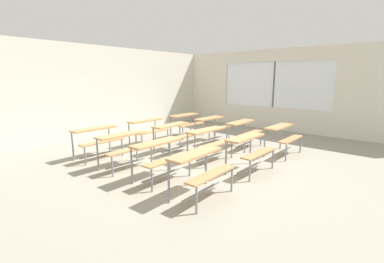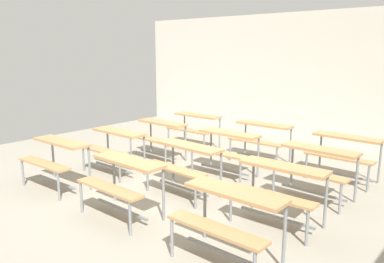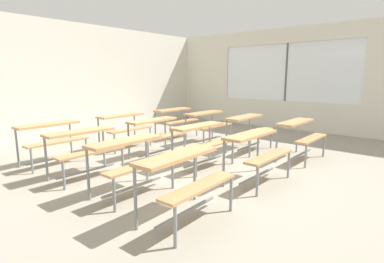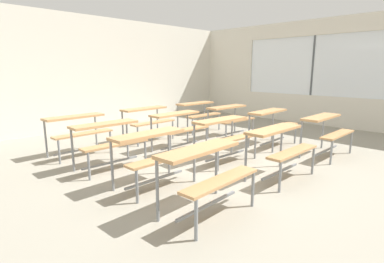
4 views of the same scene
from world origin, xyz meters
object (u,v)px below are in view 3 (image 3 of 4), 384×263
at_px(desk_bench_r1c2, 249,125).
at_px(desk_bench_r0c2, 301,131).
at_px(desk_bench_r0c1, 257,146).
at_px(desk_bench_r2c1, 156,129).
at_px(desk_bench_r2c2, 208,120).
at_px(desk_bench_r3c1, 124,123).
at_px(desk_bench_r1c0, 131,154).
at_px(desk_bench_r3c0, 51,134).
at_px(desk_bench_r3c2, 176,116).
at_px(desk_bench_r1c1, 203,136).
at_px(desk_bench_r2c0, 84,142).
at_px(desk_bench_r0c0, 185,171).

bearing_deg(desk_bench_r1c2, desk_bench_r0c2, -90.42).
distance_m(desk_bench_r0c1, desk_bench_r0c2, 1.69).
relative_size(desk_bench_r2c1, desk_bench_r2c2, 0.99).
distance_m(desk_bench_r1c2, desk_bench_r3c1, 2.75).
relative_size(desk_bench_r0c2, desk_bench_r1c0, 1.00).
xyz_separation_m(desk_bench_r0c1, desk_bench_r3c1, (0.07, 3.34, 0.00)).
relative_size(desk_bench_r0c2, desk_bench_r3c0, 0.99).
bearing_deg(desk_bench_r1c0, desk_bench_r3c2, 34.03).
height_order(desk_bench_r1c1, desk_bench_r2c1, same).
xyz_separation_m(desk_bench_r0c1, desk_bench_r2c0, (-1.57, 2.19, 0.00)).
bearing_deg(desk_bench_r0c2, desk_bench_r2c2, 90.81).
bearing_deg(desk_bench_r3c2, desk_bench_r2c2, -90.42).
distance_m(desk_bench_r2c2, desk_bench_r3c2, 1.08).
distance_m(desk_bench_r1c1, desk_bench_r2c1, 1.13).
distance_m(desk_bench_r2c0, desk_bench_r3c2, 3.42).
height_order(desk_bench_r0c1, desk_bench_r3c0, same).
distance_m(desk_bench_r1c1, desk_bench_r2c0, 1.97).
distance_m(desk_bench_r0c1, desk_bench_r3c2, 3.68).
bearing_deg(desk_bench_r0c1, desk_bench_r2c2, 53.61).
distance_m(desk_bench_r1c0, desk_bench_r1c2, 3.19).
bearing_deg(desk_bench_r3c1, desk_bench_r3c2, -3.57).
bearing_deg(desk_bench_r3c1, desk_bench_r2c0, -146.33).
bearing_deg(desk_bench_r0c0, desk_bench_r1c1, 30.88).
distance_m(desk_bench_r1c0, desk_bench_r3c1, 2.78).
xyz_separation_m(desk_bench_r0c2, desk_bench_r1c0, (-3.22, 1.09, 0.00)).
bearing_deg(desk_bench_r1c2, desk_bench_r0c0, -163.62).
relative_size(desk_bench_r1c1, desk_bench_r3c2, 1.01).
bearing_deg(desk_bench_r1c2, desk_bench_r3c1, 123.22).
bearing_deg(desk_bench_r2c0, desk_bench_r1c2, -17.79).
distance_m(desk_bench_r0c2, desk_bench_r2c0, 3.94).
distance_m(desk_bench_r2c2, desk_bench_r3c1, 1.95).
xyz_separation_m(desk_bench_r2c2, desk_bench_r3c1, (-1.58, 1.14, 0.00)).
relative_size(desk_bench_r0c0, desk_bench_r3c1, 1.01).
distance_m(desk_bench_r0c0, desk_bench_r1c1, 2.03).
relative_size(desk_bench_r2c0, desk_bench_r3c0, 1.00).
distance_m(desk_bench_r1c2, desk_bench_r2c0, 3.41).
relative_size(desk_bench_r0c1, desk_bench_r1c1, 0.98).
relative_size(desk_bench_r1c2, desk_bench_r3c1, 1.00).
bearing_deg(desk_bench_r1c0, desk_bench_r2c2, 19.06).
bearing_deg(desk_bench_r1c0, desk_bench_r1c2, -0.19).
height_order(desk_bench_r1c1, desk_bench_r1c2, same).
bearing_deg(desk_bench_r0c1, desk_bench_r2c1, 89.75).
xyz_separation_m(desk_bench_r0c0, desk_bench_r1c1, (1.70, 1.10, 0.00)).
bearing_deg(desk_bench_r3c0, desk_bench_r0c0, -91.97).
bearing_deg(desk_bench_r0c2, desk_bench_r1c1, 144.61).
xyz_separation_m(desk_bench_r0c0, desk_bench_r3c2, (3.29, 3.28, 0.00)).
xyz_separation_m(desk_bench_r0c2, desk_bench_r2c0, (-3.25, 2.21, 0.00)).
bearing_deg(desk_bench_r2c2, desk_bench_r0c1, -125.20).
distance_m(desk_bench_r2c1, desk_bench_r3c0, 1.92).
height_order(desk_bench_r0c0, desk_bench_r3c1, same).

